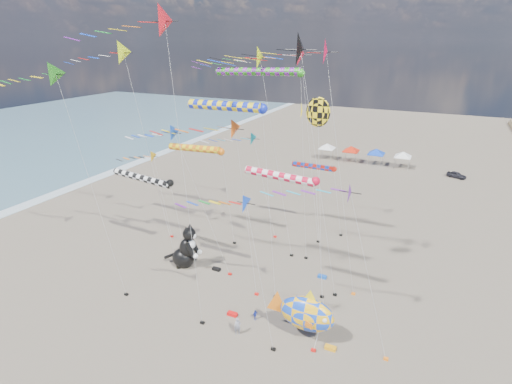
{
  "coord_description": "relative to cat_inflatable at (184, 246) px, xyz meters",
  "views": [
    {
      "loc": [
        15.09,
        -19.22,
        23.36
      ],
      "look_at": [
        0.34,
        12.0,
        10.16
      ],
      "focal_mm": 28.0,
      "sensor_mm": 36.0,
      "label": 1
    }
  ],
  "objects": [
    {
      "name": "delta_kite_5",
      "position": [
        -9.13,
        5.04,
        7.23
      ],
      "size": [
        8.08,
        1.62,
        11.0
      ],
      "color": "gold",
      "rests_on": "ground"
    },
    {
      "name": "delta_kite_8",
      "position": [
        -7.41,
        -6.95,
        17.89
      ],
      "size": [
        12.19,
        2.22,
        21.88
      ],
      "color": "#27861E",
      "rests_on": "ground"
    },
    {
      "name": "person_adult",
      "position": [
        10.23,
        -7.17,
        -1.76
      ],
      "size": [
        0.7,
        0.65,
        1.6
      ],
      "primitive_type": "imported",
      "rotation": [
        0.0,
        0.0,
        0.61
      ],
      "color": "gray",
      "rests_on": "ground"
    },
    {
      "name": "kite_bag_2",
      "position": [
        3.47,
        0.72,
        -2.41
      ],
      "size": [
        0.9,
        0.44,
        0.3
      ],
      "primitive_type": "cube",
      "color": "black",
      "rests_on": "ground"
    },
    {
      "name": "kite_bag_1",
      "position": [
        8.66,
        -5.22,
        -2.41
      ],
      "size": [
        0.9,
        0.44,
        0.3
      ],
      "primitive_type": "cube",
      "color": "red",
      "rests_on": "ground"
    },
    {
      "name": "ground",
      "position": [
        8.21,
        -11.98,
        -2.56
      ],
      "size": [
        260.0,
        260.0,
        0.0
      ],
      "primitive_type": "plane",
      "color": "brown",
      "rests_on": "ground"
    },
    {
      "name": "kite_bag_3",
      "position": [
        17.83,
        -5.58,
        -2.41
      ],
      "size": [
        0.9,
        0.44,
        0.3
      ],
      "primitive_type": "cube",
      "color": "orange",
      "rests_on": "ground"
    },
    {
      "name": "fish_inflatable",
      "position": [
        15.59,
        -5.35,
        0.04
      ],
      "size": [
        6.1,
        2.12,
        4.94
      ],
      "color": "blue",
      "rests_on": "ground"
    },
    {
      "name": "windsock_2",
      "position": [
        11.9,
        -1.55,
        10.0
      ],
      "size": [
        7.93,
        0.74,
        13.0
      ],
      "color": "red",
      "rests_on": "ground"
    },
    {
      "name": "delta_kite_4",
      "position": [
        11.42,
        1.72,
        19.93
      ],
      "size": [
        14.2,
        3.08,
        24.23
      ],
      "color": "black",
      "rests_on": "ground"
    },
    {
      "name": "windsock_1",
      "position": [
        -4.78,
        0.28,
        6.84
      ],
      "size": [
        9.15,
        0.78,
        9.83
      ],
      "color": "black",
      "rests_on": "ground"
    },
    {
      "name": "windsock_4",
      "position": [
        5.73,
        7.22,
        17.7
      ],
      "size": [
        11.04,
        0.83,
        20.74
      ],
      "color": "#268D19",
      "rests_on": "ground"
    },
    {
      "name": "delta_kite_2",
      "position": [
        17.55,
        -4.82,
        10.04
      ],
      "size": [
        10.12,
        1.81,
        13.89
      ],
      "color": "#642096",
      "rests_on": "ground"
    },
    {
      "name": "delta_kite_7",
      "position": [
        -0.06,
        0.57,
        12.13
      ],
      "size": [
        10.43,
        1.8,
        15.97
      ],
      "color": "#1747B3",
      "rests_on": "ground"
    },
    {
      "name": "child_green",
      "position": [
        13.47,
        -2.43,
        -1.94
      ],
      "size": [
        0.6,
        0.47,
        1.23
      ],
      "primitive_type": "imported",
      "rotation": [
        0.0,
        0.0,
        0.01
      ],
      "color": "#1A7C44",
      "rests_on": "ground"
    },
    {
      "name": "delta_kite_3",
      "position": [
        4.91,
        -1.45,
        13.1
      ],
      "size": [
        11.68,
        1.97,
        17.03
      ],
      "color": "orange",
      "rests_on": "ground"
    },
    {
      "name": "delta_kite_11",
      "position": [
        10.09,
        -7.62,
        9.54
      ],
      "size": [
        8.26,
        1.6,
        13.32
      ],
      "color": "blue",
      "rests_on": "ground"
    },
    {
      "name": "delta_kite_9",
      "position": [
        5.26,
        7.07,
        18.95
      ],
      "size": [
        11.63,
        2.47,
        23.0
      ],
      "color": "#D7F410",
      "rests_on": "ground"
    },
    {
      "name": "delta_kite_6",
      "position": [
        5.99,
        11.62,
        19.09
      ],
      "size": [
        17.33,
        2.71,
        23.31
      ],
      "color": "red",
      "rests_on": "ground"
    },
    {
      "name": "child_blue",
      "position": [
        10.76,
        -4.83,
        -2.06
      ],
      "size": [
        0.49,
        0.63,
        0.99
      ],
      "primitive_type": "imported",
      "rotation": [
        0.0,
        0.0,
        1.08
      ],
      "color": "#263AB6",
      "rests_on": "ground"
    },
    {
      "name": "windsock_3",
      "position": [
        -2.3,
        6.9,
        8.85
      ],
      "size": [
        8.92,
        0.86,
        11.88
      ],
      "color": "orange",
      "rests_on": "ground"
    },
    {
      "name": "cat_inflatable",
      "position": [
        0.0,
        0.0,
        0.0
      ],
      "size": [
        3.97,
        2.29,
        5.11
      ],
      "primitive_type": null,
      "rotation": [
        0.0,
        0.0,
        0.11
      ],
      "color": "black",
      "rests_on": "ground"
    },
    {
      "name": "windsock_0",
      "position": [
        6.49,
        -1.11,
        15.44
      ],
      "size": [
        8.92,
        0.87,
        18.5
      ],
      "color": "#1327C3",
      "rests_on": "ground"
    },
    {
      "name": "delta_kite_10",
      "position": [
        2.32,
        10.57,
        9.3
      ],
      "size": [
        9.85,
        1.83,
        13.16
      ],
      "color": "#14AAB5",
      "rests_on": "ground"
    },
    {
      "name": "windsock_5",
      "position": [
        9.88,
        14.53,
        6.08
      ],
      "size": [
        6.96,
        0.69,
        9.05
      ],
      "color": "red",
      "rests_on": "ground"
    },
    {
      "name": "kite_bag_0",
      "position": [
        14.27,
        4.18,
        -2.41
      ],
      "size": [
        0.9,
        0.44,
        0.3
      ],
      "primitive_type": "cube",
      "color": "#124BB7",
      "rests_on": "ground"
    },
    {
      "name": "delta_kite_12",
      "position": [
        -6.07,
        0.87,
        19.44
      ],
      "size": [
        11.57,
        2.52,
        23.52
      ],
      "color": "#DEFF19",
      "rests_on": "ground"
    },
    {
      "name": "tent_row",
      "position": [
        9.71,
        48.02,
        0.59
      ],
      "size": [
        19.2,
        4.2,
        3.8
      ],
      "color": "white",
      "rests_on": "ground"
    },
    {
      "name": "delta_kite_1",
      "position": [
        12.44,
        2.65,
        19.62
      ],
      "size": [
        13.75,
        2.3,
        23.66
      ],
      "color": "#C9113C",
      "rests_on": "ground"
    },
    {
      "name": "parked_car",
      "position": [
        26.89,
        46.02,
        -1.99
      ],
      "size": [
        3.57,
        2.54,
        1.13
      ],
      "primitive_type": "imported",
      "rotation": [
        0.0,
        0.0,
        1.16
      ],
      "color": "#26262D",
      "rests_on": "ground"
    },
    {
      "name": "delta_kite_0",
      "position": [
        3.44,
        -7.32,
        21.84
      ],
      "size": [
        12.11,
        2.56,
        25.96
      ],
      "color": "red",
      "rests_on": "ground"
    },
    {
      "name": "angelfish_kite",
      "position": [
        13.03,
        2.84,
        14.74
      ],
      "size": [
        3.74,
        3.02,
        18.76
      ],
      "color": "yellow",
      "rests_on": "ground"
    }
  ]
}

